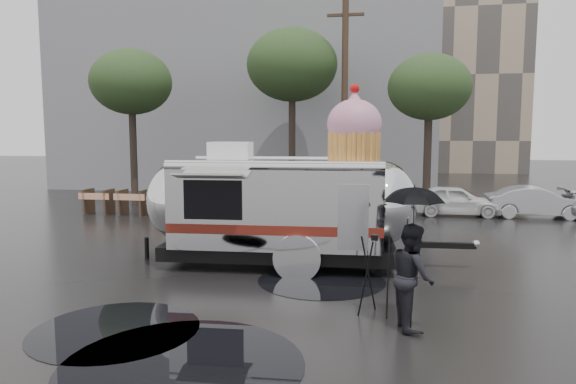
# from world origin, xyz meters

# --- Properties ---
(ground) EXTENTS (120.00, 120.00, 0.00)m
(ground) POSITION_xyz_m (0.00, 0.00, 0.00)
(ground) COLOR black
(ground) RESTS_ON ground
(puddles) EXTENTS (5.77, 7.55, 0.01)m
(puddles) POSITION_xyz_m (1.38, -0.84, 0.00)
(puddles) COLOR black
(puddles) RESTS_ON ground
(grey_building) EXTENTS (22.00, 12.00, 13.00)m
(grey_building) POSITION_xyz_m (-4.00, 24.00, 6.50)
(grey_building) COLOR slate
(grey_building) RESTS_ON ground
(utility_pole) EXTENTS (1.60, 0.28, 9.00)m
(utility_pole) POSITION_xyz_m (2.50, 14.00, 4.62)
(utility_pole) COLOR #473323
(utility_pole) RESTS_ON ground
(tree_left) EXTENTS (3.64, 3.64, 6.95)m
(tree_left) POSITION_xyz_m (-7.00, 13.00, 5.48)
(tree_left) COLOR #382D26
(tree_left) RESTS_ON ground
(tree_mid) EXTENTS (4.20, 4.20, 8.03)m
(tree_mid) POSITION_xyz_m (0.00, 15.00, 6.34)
(tree_mid) COLOR #382D26
(tree_mid) RESTS_ON ground
(tree_right) EXTENTS (3.36, 3.36, 6.42)m
(tree_right) POSITION_xyz_m (6.00, 13.00, 5.06)
(tree_right) COLOR #382D26
(tree_right) RESTS_ON ground
(barricade_row) EXTENTS (4.30, 0.80, 1.00)m
(barricade_row) POSITION_xyz_m (-5.55, 9.96, 0.52)
(barricade_row) COLOR #473323
(barricade_row) RESTS_ON ground
(airstream_trailer) EXTENTS (8.27, 3.39, 4.46)m
(airstream_trailer) POSITION_xyz_m (1.76, 3.40, 1.56)
(airstream_trailer) COLOR silver
(airstream_trailer) RESTS_ON ground
(person_right) EXTENTS (0.63, 0.92, 1.74)m
(person_right) POSITION_xyz_m (4.60, -0.43, 0.87)
(person_right) COLOR black
(person_right) RESTS_ON ground
(umbrella_black) EXTENTS (1.22, 1.22, 2.38)m
(umbrella_black) POSITION_xyz_m (4.60, -0.43, 1.96)
(umbrella_black) COLOR black
(umbrella_black) RESTS_ON ground
(tripod) EXTENTS (0.55, 0.60, 1.45)m
(tripod) POSITION_xyz_m (3.98, 0.09, 0.85)
(tripod) COLOR black
(tripod) RESTS_ON ground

